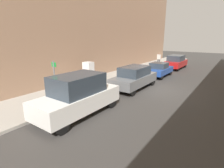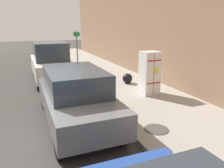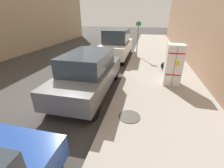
{
  "view_description": "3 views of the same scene",
  "coord_description": "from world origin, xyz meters",
  "px_view_note": "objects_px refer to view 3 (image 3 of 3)",
  "views": [
    {
      "loc": [
        4.88,
        -12.7,
        3.95
      ],
      "look_at": [
        -1.59,
        -3.62,
        0.96
      ],
      "focal_mm": 28.0,
      "sensor_mm": 36.0,
      "label": 1
    },
    {
      "loc": [
        -0.07,
        5.67,
        3.07
      ],
      "look_at": [
        -2.52,
        -0.35,
        1.3
      ],
      "focal_mm": 35.0,
      "sensor_mm": 36.0,
      "label": 2
    },
    {
      "loc": [
        -3.75,
        4.81,
        3.13
      ],
      "look_at": [
        -2.6,
        -0.21,
        0.75
      ],
      "focal_mm": 24.0,
      "sensor_mm": 36.0,
      "label": 3
    }
  ],
  "objects_px": {
    "discarded_refrigerator": "(173,65)",
    "street_sign_post": "(138,37)",
    "parked_van_white": "(117,44)",
    "trash_bag": "(165,66)",
    "parked_suv_gray": "(89,73)"
  },
  "relations": [
    {
      "from": "discarded_refrigerator",
      "to": "parked_van_white",
      "type": "relative_size",
      "value": 0.38
    },
    {
      "from": "parked_van_white",
      "to": "parked_suv_gray",
      "type": "distance_m",
      "value": 6.03
    },
    {
      "from": "discarded_refrigerator",
      "to": "trash_bag",
      "type": "relative_size",
      "value": 3.61
    },
    {
      "from": "street_sign_post",
      "to": "trash_bag",
      "type": "relative_size",
      "value": 5.08
    },
    {
      "from": "parked_suv_gray",
      "to": "parked_van_white",
      "type": "bearing_deg",
      "value": -90.0
    },
    {
      "from": "street_sign_post",
      "to": "trash_bag",
      "type": "xyz_separation_m",
      "value": [
        -1.89,
        2.87,
        -1.19
      ]
    },
    {
      "from": "trash_bag",
      "to": "parked_van_white",
      "type": "xyz_separation_m",
      "value": [
        3.46,
        -2.68,
        0.67
      ]
    },
    {
      "from": "street_sign_post",
      "to": "parked_suv_gray",
      "type": "bearing_deg",
      "value": 75.84
    },
    {
      "from": "discarded_refrigerator",
      "to": "trash_bag",
      "type": "distance_m",
      "value": 2.04
    },
    {
      "from": "discarded_refrigerator",
      "to": "trash_bag",
      "type": "xyz_separation_m",
      "value": [
        0.09,
        -1.93,
        -0.66
      ]
    },
    {
      "from": "discarded_refrigerator",
      "to": "street_sign_post",
      "type": "xyz_separation_m",
      "value": [
        1.98,
        -4.79,
        0.53
      ]
    },
    {
      "from": "discarded_refrigerator",
      "to": "parked_van_white",
      "type": "height_order",
      "value": "parked_van_white"
    },
    {
      "from": "trash_bag",
      "to": "parked_suv_gray",
      "type": "distance_m",
      "value": 4.84
    },
    {
      "from": "trash_bag",
      "to": "parked_van_white",
      "type": "bearing_deg",
      "value": -37.75
    },
    {
      "from": "parked_suv_gray",
      "to": "street_sign_post",
      "type": "bearing_deg",
      "value": -104.16
    }
  ]
}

